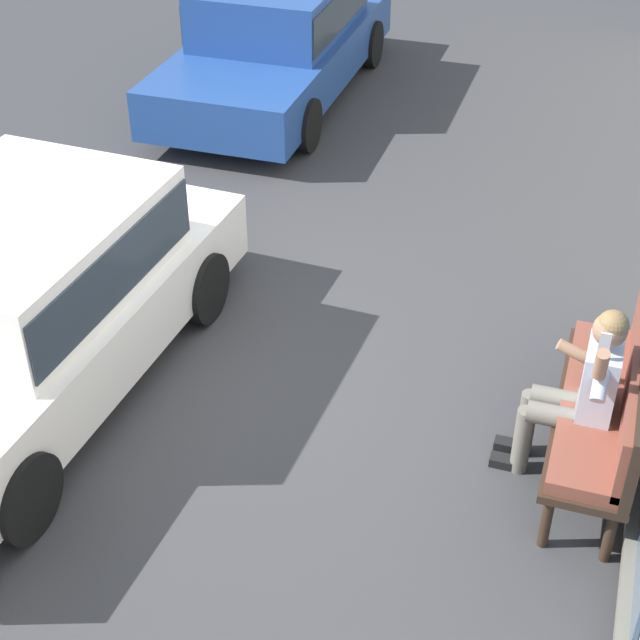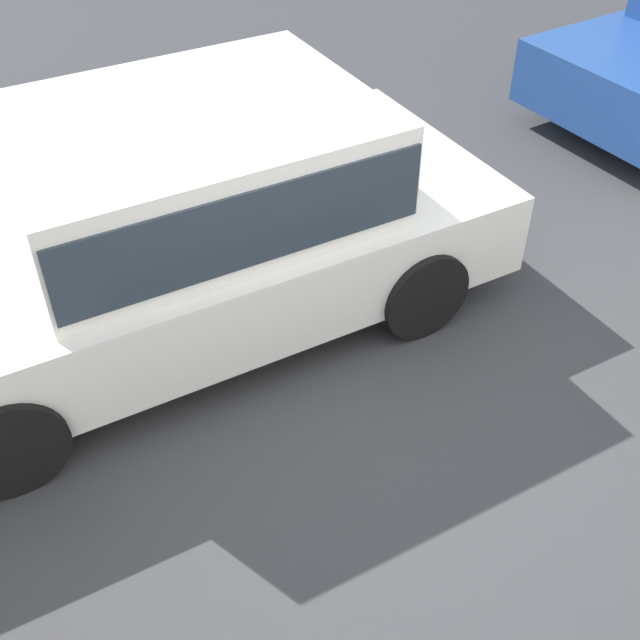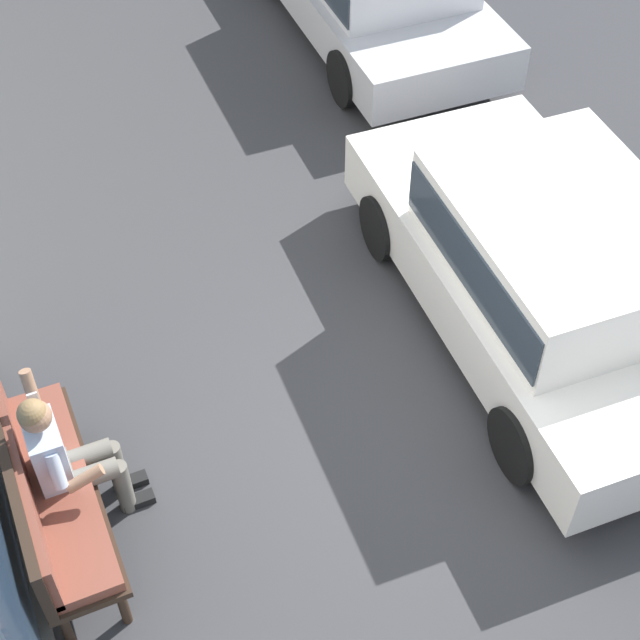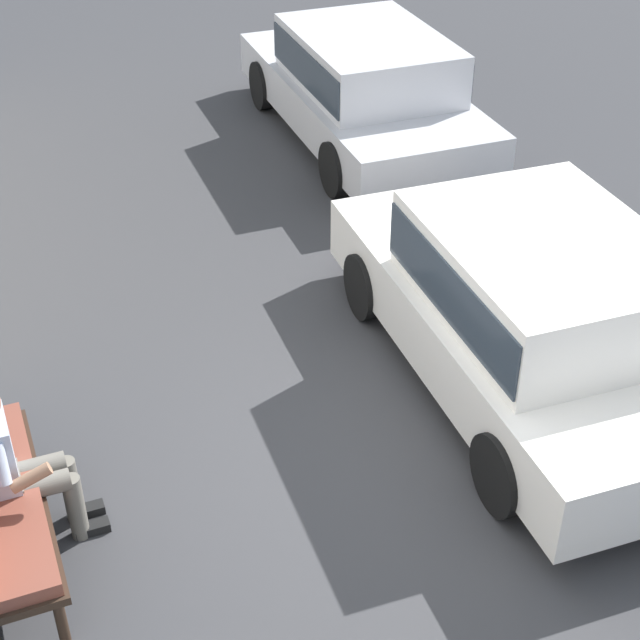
% 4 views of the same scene
% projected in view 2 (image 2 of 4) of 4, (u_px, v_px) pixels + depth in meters
% --- Properties ---
extents(ground_plane, '(60.00, 60.00, 0.00)m').
position_uv_depth(ground_plane, '(371.00, 413.00, 4.71)').
color(ground_plane, '#38383A').
extents(parked_car_mid, '(4.24, 2.09, 1.44)m').
position_uv_depth(parked_car_mid, '(182.00, 214.00, 4.92)').
color(parked_car_mid, white).
rests_on(parked_car_mid, ground_plane).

